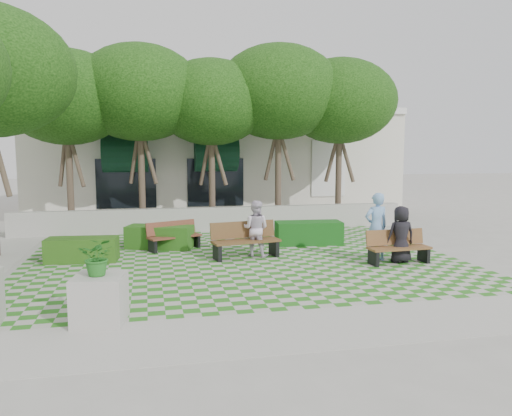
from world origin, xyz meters
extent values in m
plane|color=gray|center=(0.00, 0.00, 0.00)|extent=(90.00, 90.00, 0.00)
plane|color=#2B721E|center=(0.00, 1.00, 0.01)|extent=(12.00, 12.00, 0.00)
cube|color=#9E9B93|center=(0.00, -4.70, 0.01)|extent=(16.00, 2.00, 0.01)
cube|color=#9E9B93|center=(0.00, 6.20, 0.45)|extent=(15.00, 0.36, 0.90)
cube|color=brown|center=(4.07, -0.46, 0.43)|extent=(1.76, 0.62, 0.06)
cube|color=brown|center=(4.06, -0.21, 0.69)|extent=(1.74, 0.21, 0.44)
cube|color=black|center=(3.30, -0.50, 0.21)|extent=(0.12, 0.49, 0.42)
cube|color=black|center=(4.84, -0.43, 0.21)|extent=(0.12, 0.49, 0.42)
cube|color=#4E341B|center=(0.13, 1.14, 0.49)|extent=(2.03, 0.92, 0.07)
cube|color=#4E341B|center=(0.08, 1.42, 0.79)|extent=(1.96, 0.46, 0.49)
cube|color=black|center=(-0.73, 0.99, 0.24)|extent=(0.20, 0.56, 0.48)
cube|color=black|center=(0.99, 1.28, 0.24)|extent=(0.20, 0.56, 0.48)
cube|color=#5A2D1E|center=(-1.81, 2.78, 0.42)|extent=(1.73, 1.14, 0.06)
cube|color=#5A2D1E|center=(-1.91, 3.01, 0.67)|extent=(1.57, 0.78, 0.42)
cube|color=black|center=(-2.49, 2.49, 0.20)|extent=(0.27, 0.46, 0.41)
cube|color=black|center=(-1.13, 3.08, 0.20)|extent=(0.27, 0.46, 0.41)
cube|color=#134815|center=(2.56, 2.77, 0.38)|extent=(2.22, 1.05, 0.75)
cube|color=#204D14|center=(-2.26, 3.12, 0.36)|extent=(2.21, 1.49, 0.72)
cube|color=#224A13|center=(-4.42, 1.68, 0.34)|extent=(1.99, 0.96, 0.67)
cube|color=#9E9B93|center=(-3.50, -3.60, 0.44)|extent=(0.99, 0.99, 0.87)
imported|color=#256D22|center=(-3.50, -3.60, 1.21)|extent=(0.69, 0.62, 0.68)
imported|color=#75A2D6|center=(3.63, 0.05, 0.96)|extent=(0.73, 0.50, 1.91)
imported|color=black|center=(4.18, -0.34, 0.79)|extent=(0.79, 0.53, 1.57)
imported|color=silver|center=(0.45, 1.33, 0.82)|extent=(1.00, 0.92, 1.64)
cylinder|color=#47382B|center=(-5.50, 7.60, 1.82)|extent=(0.26, 0.26, 3.64)
ellipsoid|color=#1E4C11|center=(-5.50, 7.60, 5.07)|extent=(4.80, 4.80, 3.60)
cylinder|color=#47382B|center=(-2.80, 7.60, 1.90)|extent=(0.26, 0.26, 3.81)
ellipsoid|color=#1E4C11|center=(-2.80, 7.60, 5.30)|extent=(5.00, 5.00, 3.75)
cylinder|color=#47382B|center=(0.00, 7.60, 1.79)|extent=(0.26, 0.26, 3.58)
ellipsoid|color=#1E4C11|center=(0.00, 7.60, 4.99)|extent=(4.60, 4.60, 3.45)
cylinder|color=#47382B|center=(2.80, 7.60, 1.96)|extent=(0.26, 0.26, 3.92)
ellipsoid|color=#1E4C11|center=(2.80, 7.60, 5.46)|extent=(5.20, 5.20, 3.90)
cylinder|color=#47382B|center=(5.50, 7.60, 1.85)|extent=(0.26, 0.26, 3.70)
ellipsoid|color=#1E4C11|center=(5.50, 7.60, 5.15)|extent=(4.80, 4.80, 3.60)
cube|color=beige|center=(1.00, 14.20, 2.50)|extent=(18.00, 8.00, 5.00)
cube|color=white|center=(1.00, 10.20, 5.00)|extent=(18.00, 0.30, 0.30)
cube|color=black|center=(6.00, 10.18, 2.20)|extent=(1.40, 0.10, 2.40)
cylinder|color=#0E3420|center=(-3.50, 10.18, 3.00)|extent=(3.00, 1.80, 1.80)
cube|color=black|center=(-3.50, 10.18, 1.60)|extent=(2.60, 0.08, 2.20)
cylinder|color=#0E3420|center=(0.50, 10.18, 3.00)|extent=(3.00, 1.80, 1.80)
cube|color=black|center=(0.50, 10.18, 1.60)|extent=(2.60, 0.08, 2.20)
camera|label=1|loc=(-2.63, -12.68, 3.10)|focal=35.00mm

